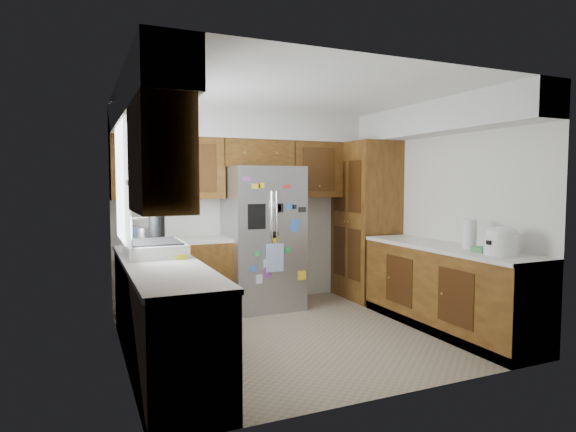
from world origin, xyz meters
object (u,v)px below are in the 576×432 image
object	(u,v)px
pantry	(366,221)
paper_towel	(470,235)
fridge	(263,238)
rice_cooker	(501,240)

from	to	relation	value
pantry	paper_towel	size ratio (longest dim) A/B	7.14
pantry	fridge	world-z (taller)	pantry
paper_towel	rice_cooker	bearing A→B (deg)	-91.62
rice_cooker	paper_towel	xyz separation A→B (m)	(0.01, 0.41, 0.01)
pantry	fridge	size ratio (longest dim) A/B	1.19
rice_cooker	paper_towel	bearing A→B (deg)	88.38
pantry	rice_cooker	size ratio (longest dim) A/B	6.75
fridge	rice_cooker	xyz separation A→B (m)	(1.50, -2.38, 0.16)
paper_towel	pantry	bearing A→B (deg)	90.33
pantry	rice_cooker	distance (m)	2.33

